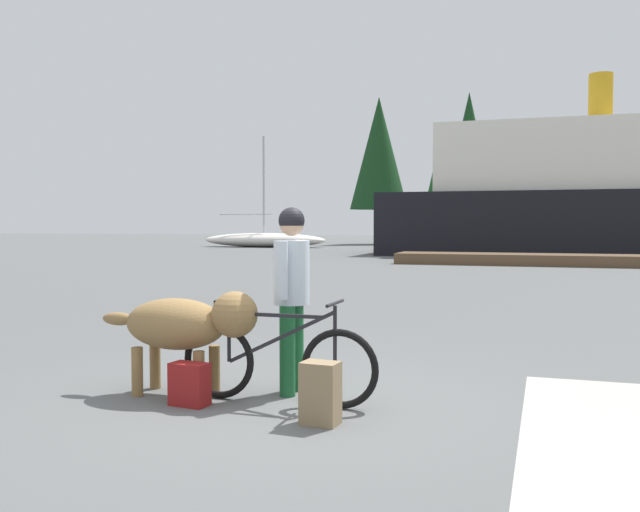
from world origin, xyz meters
name	(u,v)px	position (x,y,z in m)	size (l,w,h in m)	color
ground_plane	(277,407)	(0.00, 0.00, 0.00)	(160.00, 160.00, 0.00)	#595B5B
bicycle	(275,360)	(-0.05, 0.11, 0.37)	(1.76, 0.44, 0.88)	black
person_cyclist	(292,282)	(-0.04, 0.48, 1.00)	(0.32, 0.53, 1.67)	#19592D
dog	(187,324)	(-0.90, 0.11, 0.63)	(1.53, 0.54, 0.94)	olive
backpack	(320,393)	(0.50, -0.36, 0.24)	(0.28, 0.20, 0.48)	#8C7251
handbag_pannier	(190,384)	(-0.71, -0.18, 0.18)	(0.32, 0.18, 0.36)	maroon
dock_pier	(573,260)	(3.02, 21.20, 0.20)	(12.66, 2.02, 0.40)	brown
sailboat_moored	(264,240)	(-15.06, 35.78, 0.48)	(8.23, 2.30, 7.05)	silver
pine_tree_far_left	(379,153)	(-9.48, 43.89, 6.54)	(4.17, 4.17, 10.59)	#4C331E
pine_tree_center	(469,147)	(-3.20, 44.80, 6.85)	(3.43, 3.43, 10.73)	#4C331E
pine_tree_mid_back	(443,165)	(-5.88, 51.00, 6.16)	(2.82, 2.82, 9.33)	#4C331E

